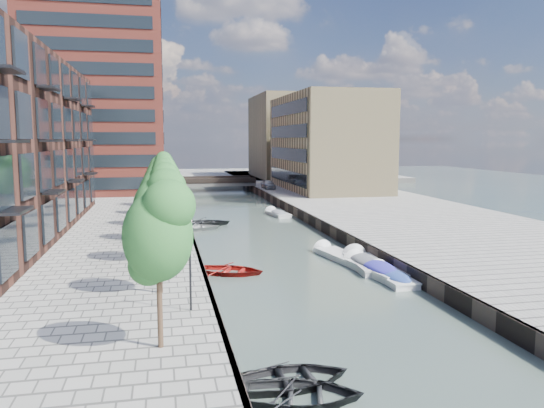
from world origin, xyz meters
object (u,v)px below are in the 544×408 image
object	(u,v)px
bridge	(214,183)
motorboat_1	(365,263)
tree_2	(159,192)
tree_6	(160,168)
tree_0	(158,230)
motorboat_0	(390,277)
sloop_2	(230,274)
tree_1	(159,206)
car	(268,184)
sloop_4	(206,225)
motorboat_2	(335,255)
sloop_1	(292,385)
tree_4	(160,176)
tree_3	(160,183)
motorboat_3	(373,269)
sloop_0	(299,400)
tree_5	(160,171)
sloop_3	(195,230)
motorboat_4	(277,214)

from	to	relation	value
bridge	motorboat_1	xyz separation A→B (m)	(4.89, -54.09, -1.16)
tree_2	tree_6	distance (m)	28.00
tree_0	motorboat_0	xyz separation A→B (m)	(13.66, 10.39, -5.12)
sloop_2	motorboat_0	xyz separation A→B (m)	(9.38, -3.42, 0.19)
tree_1	car	size ratio (longest dim) A/B	1.46
sloop_4	motorboat_2	size ratio (longest dim) A/B	0.94
bridge	motorboat_0	bearing A→B (deg)	-84.89
sloop_1	motorboat_0	xyz separation A→B (m)	(9.20, 12.25, 0.19)
tree_4	motorboat_1	world-z (taller)	tree_4
tree_3	tree_6	bearing A→B (deg)	90.00
tree_1	motorboat_3	size ratio (longest dim) A/B	1.02
motorboat_1	sloop_0	bearing A→B (deg)	-118.01
sloop_2	motorboat_1	bearing A→B (deg)	-64.90
tree_5	sloop_1	world-z (taller)	tree_5
tree_3	tree_5	distance (m)	14.00
bridge	tree_5	distance (m)	34.30
tree_3	sloop_2	xyz separation A→B (m)	(4.27, -7.19, -5.31)
tree_2	sloop_4	xyz separation A→B (m)	(4.31, 19.25, -5.31)
sloop_2	motorboat_2	world-z (taller)	motorboat_2
tree_3	sloop_3	size ratio (longest dim) A/B	1.26
tree_0	sloop_2	bearing A→B (deg)	72.81
tree_5	motorboat_2	world-z (taller)	tree_5
tree_4	sloop_2	bearing A→B (deg)	-73.23
sloop_0	motorboat_3	distance (m)	17.78
tree_1	motorboat_2	bearing A→B (deg)	39.33
tree_4	motorboat_2	world-z (taller)	tree_4
sloop_3	tree_1	bearing A→B (deg)	172.60
tree_4	motorboat_4	distance (m)	17.30
tree_4	sloop_3	distance (m)	6.69
tree_0	motorboat_4	world-z (taller)	tree_0
car	sloop_0	bearing A→B (deg)	-102.95
tree_4	sloop_3	size ratio (longest dim) A/B	1.26
bridge	sloop_4	distance (m)	35.03
tree_0	motorboat_3	xyz separation A→B (m)	(13.37, 12.35, -5.08)
tree_6	tree_0	bearing A→B (deg)	-90.00
tree_3	motorboat_4	distance (m)	22.27
bridge	sloop_1	bearing A→B (deg)	-93.32
tree_5	motorboat_0	world-z (taller)	tree_5
motorboat_4	motorboat_3	bearing A→B (deg)	-88.57
tree_3	tree_4	size ratio (longest dim) A/B	1.00
motorboat_4	tree_2	bearing A→B (deg)	-117.38
motorboat_3	tree_6	bearing A→B (deg)	114.27
motorboat_0	motorboat_4	distance (m)	28.17
tree_2	tree_4	distance (m)	14.00
tree_0	car	world-z (taller)	tree_0
bridge	tree_3	distance (m)	47.92
sloop_0	car	xyz separation A→B (m)	(11.60, 62.92, 1.69)
tree_5	sloop_0	bearing A→B (deg)	-83.40
tree_3	sloop_4	distance (m)	14.03
motorboat_3	sloop_1	bearing A→B (deg)	-122.11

